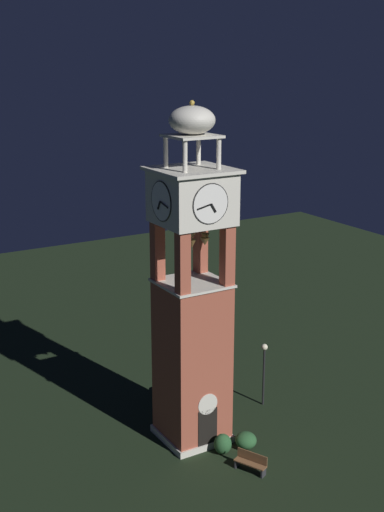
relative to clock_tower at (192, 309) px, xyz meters
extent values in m
plane|color=black|center=(0.00, 0.00, -7.08)|extent=(80.00, 80.00, 0.00)
cube|color=#9E4C38|center=(0.00, 0.00, -2.90)|extent=(3.02, 3.02, 8.36)
cube|color=silver|center=(0.00, 0.00, -6.90)|extent=(3.22, 3.22, 0.35)
cube|color=black|center=(0.00, -1.52, -5.93)|extent=(1.10, 0.04, 2.20)
cylinder|color=silver|center=(0.00, -1.52, -4.53)|extent=(1.10, 0.04, 1.10)
cube|color=#9E4C38|center=(-1.23, -1.23, 2.81)|extent=(0.56, 0.56, 3.05)
cube|color=#9E4C38|center=(1.23, -1.23, 2.81)|extent=(0.56, 0.56, 3.05)
cube|color=#9E4C38|center=(-1.23, 1.23, 2.81)|extent=(0.56, 0.56, 3.05)
cube|color=#9E4C38|center=(1.23, 1.23, 2.81)|extent=(0.56, 0.56, 3.05)
cube|color=silver|center=(0.00, 0.00, 1.34)|extent=(3.18, 3.18, 0.12)
cone|color=brown|center=(0.67, -0.12, 3.51)|extent=(0.40, 0.40, 0.54)
cone|color=brown|center=(0.33, 0.60, 3.51)|extent=(0.42, 0.42, 0.36)
cone|color=brown|center=(-0.37, 0.57, 3.51)|extent=(0.43, 0.43, 0.48)
cone|color=brown|center=(-0.68, 0.00, 3.51)|extent=(0.40, 0.40, 0.47)
cone|color=brown|center=(-0.35, -0.58, 3.51)|extent=(0.41, 0.41, 0.42)
cone|color=brown|center=(0.37, -0.57, 3.51)|extent=(0.46, 0.46, 0.36)
cube|color=silver|center=(0.00, 0.00, 5.57)|extent=(3.26, 3.26, 2.47)
cylinder|color=white|center=(0.00, -1.65, 5.57)|extent=(1.88, 0.05, 1.88)
torus|color=black|center=(0.00, -1.65, 5.57)|extent=(1.90, 0.06, 1.90)
cube|color=black|center=(0.12, -1.71, 5.37)|extent=(0.32, 0.03, 0.45)
cube|color=black|center=(-0.37, -1.71, 5.48)|extent=(0.75, 0.03, 0.23)
cylinder|color=white|center=(0.00, 1.65, 5.57)|extent=(1.88, 0.05, 1.88)
torus|color=black|center=(0.00, 1.65, 5.57)|extent=(1.90, 0.06, 1.90)
cube|color=black|center=(0.12, 1.71, 5.37)|extent=(0.32, 0.03, 0.45)
cube|color=black|center=(-0.37, 1.71, 5.48)|extent=(0.75, 0.03, 0.23)
cylinder|color=white|center=(-1.65, 0.00, 5.57)|extent=(0.05, 1.88, 1.88)
torus|color=black|center=(-1.65, 0.00, 5.57)|extent=(0.06, 1.90, 1.90)
cube|color=black|center=(-1.71, 0.12, 5.37)|extent=(0.03, 0.32, 0.45)
cube|color=black|center=(-1.71, -0.36, 5.48)|extent=(0.03, 0.75, 0.23)
cylinder|color=white|center=(1.65, 0.00, 5.57)|extent=(0.05, 1.88, 1.88)
torus|color=black|center=(1.65, 0.00, 5.57)|extent=(0.06, 1.90, 1.90)
cube|color=black|center=(1.71, 0.12, 5.37)|extent=(0.03, 0.32, 0.45)
cube|color=black|center=(1.71, -0.36, 5.48)|extent=(0.03, 0.75, 0.23)
cube|color=silver|center=(0.00, 0.00, 6.88)|extent=(3.62, 3.62, 0.16)
cylinder|color=silver|center=(-0.90, -0.89, 7.68)|extent=(0.22, 0.22, 1.43)
cylinder|color=silver|center=(0.90, -0.89, 7.68)|extent=(0.22, 0.22, 1.43)
cylinder|color=silver|center=(-0.90, 0.90, 7.68)|extent=(0.22, 0.22, 1.43)
cylinder|color=silver|center=(0.90, 0.90, 7.68)|extent=(0.22, 0.22, 1.43)
cube|color=silver|center=(0.00, 0.00, 8.45)|extent=(2.23, 2.23, 0.12)
ellipsoid|color=silver|center=(0.00, 0.00, 9.17)|extent=(2.15, 2.15, 1.31)
sphere|color=#B79338|center=(0.00, 0.00, 9.95)|extent=(0.24, 0.24, 0.24)
cube|color=brown|center=(0.73, -4.18, -6.63)|extent=(1.08, 1.64, 0.06)
cube|color=brown|center=(0.91, -4.10, -6.35)|extent=(0.73, 1.47, 0.44)
cube|color=#2D2D33|center=(1.04, -4.83, -6.87)|extent=(0.39, 0.24, 0.42)
cube|color=#2D2D33|center=(0.43, -3.52, -6.87)|extent=(0.39, 0.24, 0.42)
cylinder|color=black|center=(5.23, 0.91, -5.40)|extent=(0.12, 0.12, 3.35)
sphere|color=#F9EFCC|center=(5.23, 0.91, -3.55)|extent=(0.36, 0.36, 0.36)
cylinder|color=#2D2D33|center=(1.10, 4.29, -6.68)|extent=(0.52, 0.52, 0.80)
ellipsoid|color=#28562D|center=(0.50, -2.15, -6.56)|extent=(0.89, 0.89, 1.03)
ellipsoid|color=#28562D|center=(1.78, -2.33, -6.66)|extent=(1.08, 1.08, 0.84)
ellipsoid|color=#28562D|center=(1.01, 4.77, -6.64)|extent=(0.77, 0.77, 0.87)
camera|label=1|loc=(-16.35, -27.51, 11.89)|focal=48.47mm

